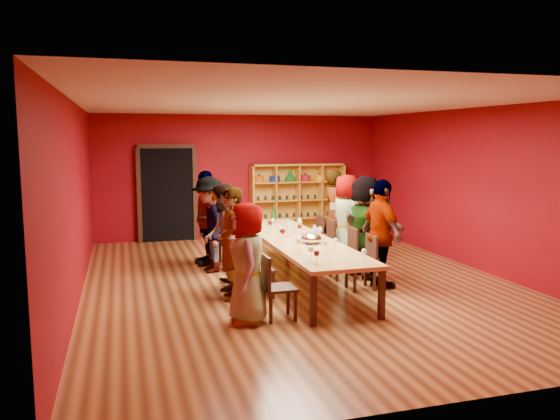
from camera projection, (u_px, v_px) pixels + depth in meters
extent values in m
cube|color=brown|center=(297.00, 282.00, 9.33)|extent=(7.10, 9.10, 0.02)
cube|color=maroon|center=(241.00, 176.00, 13.42)|extent=(7.10, 0.02, 3.00)
cube|color=maroon|center=(455.00, 245.00, 4.84)|extent=(7.10, 0.02, 3.00)
cube|color=maroon|center=(75.00, 201.00, 8.16)|extent=(0.02, 9.10, 3.00)
cube|color=maroon|center=(478.00, 189.00, 10.11)|extent=(0.02, 9.10, 3.00)
cube|color=silver|center=(298.00, 103.00, 8.93)|extent=(7.10, 9.10, 0.02)
cube|color=tan|center=(297.00, 240.00, 9.24)|extent=(1.10, 4.50, 0.06)
cube|color=black|center=(313.00, 300.00, 7.08)|extent=(0.08, 0.08, 0.69)
cube|color=black|center=(242.00, 241.00, 11.21)|extent=(0.08, 0.08, 0.69)
cube|color=black|center=(382.00, 294.00, 7.35)|extent=(0.08, 0.08, 0.69)
cube|color=black|center=(288.00, 238.00, 11.49)|extent=(0.08, 0.08, 0.69)
cube|color=black|center=(167.00, 195.00, 12.91)|extent=(1.20, 0.14, 2.20)
cube|color=black|center=(166.00, 146.00, 12.69)|extent=(1.32, 0.06, 0.10)
cube|color=black|center=(139.00, 196.00, 12.67)|extent=(0.10, 0.06, 2.20)
cube|color=black|center=(195.00, 194.00, 13.03)|extent=(0.10, 0.06, 2.20)
cube|color=gold|center=(252.00, 201.00, 13.35)|extent=(0.04, 0.40, 1.80)
cube|color=gold|center=(341.00, 198.00, 14.00)|extent=(0.04, 0.40, 1.80)
cube|color=gold|center=(298.00, 165.00, 13.56)|extent=(2.40, 0.40, 0.04)
cube|color=gold|center=(298.00, 234.00, 13.79)|extent=(2.40, 0.40, 0.04)
cube|color=gold|center=(295.00, 199.00, 13.85)|extent=(2.40, 0.02, 1.80)
cube|color=gold|center=(298.00, 217.00, 13.73)|extent=(2.36, 0.38, 0.03)
cube|color=gold|center=(298.00, 200.00, 13.67)|extent=(2.36, 0.38, 0.03)
cube|color=gold|center=(298.00, 182.00, 13.61)|extent=(2.36, 0.38, 0.03)
cube|color=gold|center=(275.00, 200.00, 13.51)|extent=(0.03, 0.38, 1.76)
cube|color=gold|center=(298.00, 200.00, 13.67)|extent=(0.03, 0.38, 1.76)
cube|color=gold|center=(320.00, 199.00, 13.84)|extent=(0.03, 0.38, 1.76)
cylinder|color=orange|center=(259.00, 179.00, 13.32)|extent=(0.26, 0.26, 0.15)
sphere|color=black|center=(259.00, 175.00, 13.31)|extent=(0.05, 0.05, 0.05)
cylinder|color=navy|center=(275.00, 179.00, 13.44)|extent=(0.26, 0.26, 0.15)
sphere|color=black|center=(275.00, 175.00, 13.42)|extent=(0.05, 0.05, 0.05)
cylinder|color=#1C7129|center=(290.00, 180.00, 13.55)|extent=(0.26, 0.26, 0.08)
cone|color=#1C7129|center=(290.00, 174.00, 13.53)|extent=(0.24, 0.24, 0.22)
cylinder|color=red|center=(305.00, 178.00, 13.66)|extent=(0.26, 0.26, 0.15)
sphere|color=black|center=(305.00, 174.00, 13.64)|extent=(0.05, 0.05, 0.05)
cylinder|color=yellow|center=(320.00, 178.00, 13.77)|extent=(0.26, 0.26, 0.15)
sphere|color=black|center=(320.00, 174.00, 13.76)|extent=(0.05, 0.05, 0.05)
cylinder|color=orange|center=(335.00, 177.00, 13.88)|extent=(0.26, 0.26, 0.15)
sphere|color=black|center=(335.00, 174.00, 13.87)|extent=(0.05, 0.05, 0.05)
cylinder|color=black|center=(258.00, 217.00, 13.44)|extent=(0.07, 0.07, 0.10)
cylinder|color=black|center=(266.00, 216.00, 13.49)|extent=(0.07, 0.07, 0.10)
cylinder|color=black|center=(273.00, 216.00, 13.54)|extent=(0.07, 0.07, 0.10)
cylinder|color=black|center=(280.00, 216.00, 13.59)|extent=(0.07, 0.07, 0.10)
cylinder|color=black|center=(287.00, 215.00, 13.65)|extent=(0.07, 0.07, 0.10)
cylinder|color=black|center=(294.00, 215.00, 13.70)|extent=(0.07, 0.07, 0.10)
cylinder|color=black|center=(301.00, 215.00, 13.75)|extent=(0.07, 0.07, 0.10)
cylinder|color=black|center=(308.00, 214.00, 13.80)|extent=(0.07, 0.07, 0.10)
cylinder|color=black|center=(315.00, 214.00, 13.85)|extent=(0.07, 0.07, 0.10)
cylinder|color=black|center=(322.00, 214.00, 13.90)|extent=(0.07, 0.07, 0.10)
cylinder|color=black|center=(328.00, 214.00, 13.95)|extent=(0.07, 0.07, 0.10)
cylinder|color=black|center=(335.00, 213.00, 14.00)|extent=(0.07, 0.07, 0.10)
cylinder|color=black|center=(258.00, 198.00, 13.38)|extent=(0.07, 0.07, 0.10)
cylinder|color=black|center=(266.00, 198.00, 13.43)|extent=(0.07, 0.07, 0.10)
cylinder|color=black|center=(273.00, 198.00, 13.48)|extent=(0.07, 0.07, 0.10)
cylinder|color=black|center=(280.00, 198.00, 13.54)|extent=(0.07, 0.07, 0.10)
cylinder|color=black|center=(287.00, 197.00, 13.59)|extent=(0.07, 0.07, 0.10)
cylinder|color=black|center=(294.00, 197.00, 13.64)|extent=(0.07, 0.07, 0.10)
cylinder|color=black|center=(301.00, 197.00, 13.69)|extent=(0.07, 0.07, 0.10)
cylinder|color=black|center=(308.00, 197.00, 13.74)|extent=(0.07, 0.07, 0.10)
cylinder|color=black|center=(315.00, 197.00, 13.79)|extent=(0.07, 0.07, 0.10)
cylinder|color=black|center=(322.00, 196.00, 13.84)|extent=(0.07, 0.07, 0.10)
cylinder|color=black|center=(329.00, 196.00, 13.89)|extent=(0.07, 0.07, 0.10)
cylinder|color=black|center=(335.00, 196.00, 13.95)|extent=(0.07, 0.07, 0.10)
cube|color=black|center=(280.00, 288.00, 7.36)|extent=(0.42, 0.42, 0.04)
cube|color=black|center=(266.00, 272.00, 7.28)|extent=(0.04, 0.40, 0.44)
cube|color=black|center=(271.00, 309.00, 7.18)|extent=(0.04, 0.04, 0.41)
cube|color=black|center=(295.00, 307.00, 7.28)|extent=(0.04, 0.04, 0.41)
cube|color=black|center=(264.00, 302.00, 7.50)|extent=(0.04, 0.04, 0.41)
cube|color=black|center=(288.00, 300.00, 7.60)|extent=(0.04, 0.04, 0.41)
imported|color=#47464B|center=(248.00, 263.00, 7.19)|extent=(0.52, 0.83, 1.61)
cube|color=black|center=(260.00, 269.00, 8.40)|extent=(0.42, 0.42, 0.04)
cube|color=black|center=(248.00, 255.00, 8.32)|extent=(0.04, 0.40, 0.44)
cube|color=black|center=(252.00, 287.00, 8.22)|extent=(0.04, 0.04, 0.41)
cube|color=black|center=(273.00, 286.00, 8.32)|extent=(0.04, 0.04, 0.41)
cube|color=black|center=(247.00, 282.00, 8.55)|extent=(0.04, 0.04, 0.41)
cube|color=black|center=(268.00, 280.00, 8.64)|extent=(0.04, 0.04, 0.41)
imported|color=#121433|center=(231.00, 244.00, 8.22)|extent=(0.49, 0.65, 1.71)
cube|color=black|center=(251.00, 261.00, 8.98)|extent=(0.42, 0.42, 0.04)
cube|color=black|center=(239.00, 247.00, 8.90)|extent=(0.04, 0.40, 0.44)
cube|color=black|center=(243.00, 277.00, 8.80)|extent=(0.04, 0.04, 0.41)
cube|color=black|center=(263.00, 276.00, 8.90)|extent=(0.04, 0.04, 0.41)
cube|color=black|center=(239.00, 272.00, 9.13)|extent=(0.04, 0.04, 0.41)
cube|color=black|center=(258.00, 271.00, 9.22)|extent=(0.04, 0.04, 0.41)
imported|color=#D89190|center=(224.00, 237.00, 8.80)|extent=(0.62, 0.91, 1.72)
cube|color=black|center=(236.00, 247.00, 10.12)|extent=(0.42, 0.42, 0.04)
cube|color=black|center=(226.00, 235.00, 10.04)|extent=(0.04, 0.40, 0.44)
cube|color=black|center=(229.00, 261.00, 9.94)|extent=(0.04, 0.04, 0.41)
cube|color=black|center=(247.00, 260.00, 10.04)|extent=(0.04, 0.04, 0.41)
cube|color=black|center=(225.00, 257.00, 10.27)|extent=(0.04, 0.04, 0.41)
cube|color=black|center=(243.00, 256.00, 10.36)|extent=(0.04, 0.04, 0.41)
imported|color=#535358|center=(210.00, 224.00, 9.93)|extent=(0.55, 1.16, 1.75)
cube|color=black|center=(230.00, 241.00, 10.68)|extent=(0.42, 0.42, 0.04)
cube|color=black|center=(220.00, 230.00, 10.60)|extent=(0.04, 0.40, 0.44)
cube|color=black|center=(223.00, 255.00, 10.50)|extent=(0.04, 0.04, 0.41)
cube|color=black|center=(240.00, 254.00, 10.60)|extent=(0.04, 0.04, 0.41)
cube|color=black|center=(220.00, 251.00, 10.82)|extent=(0.04, 0.04, 0.41)
cube|color=black|center=(237.00, 250.00, 10.92)|extent=(0.04, 0.04, 0.41)
imported|color=beige|center=(206.00, 218.00, 10.49)|extent=(0.57, 1.10, 1.83)
cube|color=black|center=(360.00, 263.00, 8.80)|extent=(0.42, 0.42, 0.04)
cube|color=black|center=(372.00, 248.00, 8.82)|extent=(0.04, 0.40, 0.44)
cube|color=black|center=(355.00, 280.00, 8.62)|extent=(0.04, 0.04, 0.41)
cube|color=black|center=(374.00, 279.00, 8.71)|extent=(0.04, 0.04, 0.41)
cube|color=black|center=(346.00, 275.00, 8.94)|extent=(0.04, 0.04, 0.41)
cube|color=black|center=(365.00, 274.00, 9.04)|extent=(0.04, 0.04, 0.41)
imported|color=white|center=(381.00, 234.00, 8.84)|extent=(0.57, 1.08, 1.78)
cube|color=black|center=(343.00, 254.00, 9.50)|extent=(0.42, 0.42, 0.04)
cube|color=black|center=(353.00, 240.00, 9.52)|extent=(0.04, 0.40, 0.44)
cube|color=black|center=(337.00, 270.00, 9.32)|extent=(0.04, 0.04, 0.41)
cube|color=black|center=(355.00, 268.00, 9.42)|extent=(0.04, 0.04, 0.41)
cube|color=black|center=(330.00, 265.00, 9.65)|extent=(0.04, 0.04, 0.41)
cube|color=black|center=(348.00, 264.00, 9.74)|extent=(0.04, 0.04, 0.41)
imported|color=#545459|center=(365.00, 227.00, 9.55)|extent=(0.69, 1.71, 1.80)
cube|color=black|center=(322.00, 243.00, 10.49)|extent=(0.42, 0.42, 0.04)
cube|color=black|center=(331.00, 230.00, 10.51)|extent=(0.04, 0.40, 0.44)
cube|color=black|center=(316.00, 257.00, 10.31)|extent=(0.04, 0.04, 0.41)
cube|color=black|center=(333.00, 256.00, 10.40)|extent=(0.04, 0.04, 0.41)
cube|color=black|center=(310.00, 253.00, 10.63)|extent=(0.04, 0.04, 0.41)
cube|color=black|center=(327.00, 252.00, 10.73)|extent=(0.04, 0.04, 0.41)
imported|color=pink|center=(346.00, 219.00, 10.57)|extent=(0.59, 0.91, 1.74)
cube|color=black|center=(311.00, 237.00, 11.09)|extent=(0.42, 0.42, 0.04)
cube|color=black|center=(320.00, 225.00, 11.11)|extent=(0.04, 0.40, 0.44)
cube|color=black|center=(306.00, 250.00, 10.91)|extent=(0.04, 0.04, 0.41)
cube|color=black|center=(322.00, 249.00, 11.00)|extent=(0.04, 0.04, 0.41)
cube|color=black|center=(300.00, 247.00, 11.23)|extent=(0.04, 0.04, 0.41)
cube|color=black|center=(316.00, 246.00, 11.32)|extent=(0.04, 0.04, 0.41)
imported|color=silver|center=(335.00, 214.00, 11.17)|extent=(0.49, 0.67, 1.80)
cylinder|color=white|center=(325.00, 253.00, 8.08)|extent=(0.06, 0.06, 0.01)
cylinder|color=white|center=(325.00, 249.00, 8.07)|extent=(0.01, 0.01, 0.10)
ellipsoid|color=#D5C585|center=(325.00, 243.00, 8.06)|extent=(0.08, 0.08, 0.09)
cylinder|color=white|center=(320.00, 239.00, 9.13)|extent=(0.07, 0.07, 0.01)
cylinder|color=white|center=(320.00, 236.00, 9.12)|extent=(0.01, 0.01, 0.12)
ellipsoid|color=white|center=(320.00, 230.00, 9.11)|extent=(0.09, 0.09, 0.10)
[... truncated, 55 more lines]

